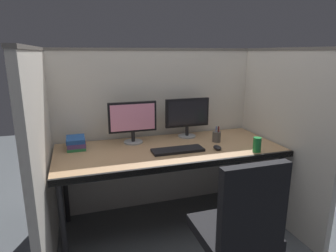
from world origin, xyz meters
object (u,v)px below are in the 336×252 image
monitor_right (187,115)px  computer_mouse (217,148)px  soda_can (257,145)px  book_stack (76,143)px  keyboard_main (178,150)px  pen_cup (217,137)px  monitor_left (133,120)px  office_chair (236,250)px  desk (170,154)px

monitor_right → computer_mouse: 0.49m
monitor_right → soda_can: (0.39, -0.59, -0.15)m
book_stack → monitor_right: bearing=2.2°
keyboard_main → pen_cup: (0.43, 0.14, 0.04)m
monitor_left → pen_cup: (0.73, -0.20, -0.17)m
office_chair → computer_mouse: (0.24, 0.76, 0.39)m
monitor_left → book_stack: size_ratio=1.97×
monitor_left → keyboard_main: monitor_left is taller
keyboard_main → desk: bearing=109.0°
office_chair → monitor_left: 1.36m
soda_can → monitor_right: bearing=123.4°
office_chair → pen_cup: 1.10m
soda_can → desk: bearing=154.7°
desk → book_stack: bearing=162.5°
monitor_left → office_chair: bearing=-71.1°
office_chair → computer_mouse: office_chair is taller
computer_mouse → soda_can: 0.32m
desk → monitor_left: 0.45m
keyboard_main → monitor_right: bearing=58.8°
monitor_left → keyboard_main: (0.30, -0.34, -0.20)m
keyboard_main → pen_cup: pen_cup is taller
computer_mouse → soda_can: size_ratio=0.79×
desk → book_stack: book_stack is taller
computer_mouse → book_stack: bearing=160.7°
keyboard_main → pen_cup: 0.45m
office_chair → soda_can: size_ratio=7.99×
soda_can → book_stack: bearing=158.8°
office_chair → monitor_left: monitor_left is taller
keyboard_main → soda_can: soda_can is taller
monitor_right → keyboard_main: 0.49m
monitor_right → computer_mouse: size_ratio=4.48×
keyboard_main → computer_mouse: computer_mouse is taller
desk → soda_can: size_ratio=15.57×
computer_mouse → keyboard_main: bearing=170.3°
office_chair → monitor_right: (0.14, 1.19, 0.59)m
desk → office_chair: size_ratio=1.95×
monitor_left → soda_can: 1.08m
desk → pen_cup: (0.46, 0.05, 0.10)m
office_chair → soda_can: office_chair is taller
monitor_left → book_stack: bearing=-179.5°
monitor_left → pen_cup: 0.78m
office_chair → monitor_right: monitor_right is taller
desk → book_stack: size_ratio=8.71×
monitor_right → pen_cup: bearing=-49.5°
monitor_right → book_stack: monitor_right is taller
monitor_left → soda_can: bearing=-31.0°
monitor_right → office_chair: bearing=-96.6°
office_chair → book_stack: 1.52m
monitor_right → book_stack: bearing=-177.8°
pen_cup → soda_can: pen_cup is taller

